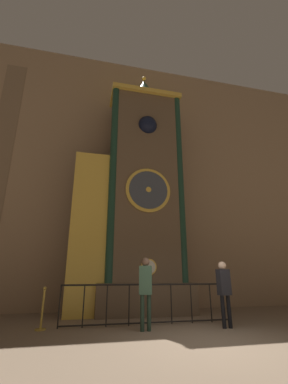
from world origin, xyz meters
The scene contains 7 objects.
ground_plane centered at (0.00, 0.00, 0.00)m, with size 28.00×28.00×0.00m, color #75604C.
cathedral_back_wall centered at (-0.09, 5.84, 6.22)m, with size 24.00×0.32×12.46m.
clock_tower centered at (-0.86, 4.41, 4.47)m, with size 4.70×1.85×10.72m.
railing_fence centered at (-0.74, 2.39, 0.63)m, with size 5.22×0.05×1.13m.
visitor_near centered at (-1.09, 1.56, 1.12)m, with size 0.39×0.31×1.84m.
visitor_far centered at (1.16, 1.42, 1.07)m, with size 0.37×0.26×1.76m.
stanchion_post centered at (-3.76, 2.31, 0.35)m, with size 0.28×0.28×1.08m.
Camera 1 is at (-2.82, -5.61, 1.38)m, focal length 24.00 mm.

